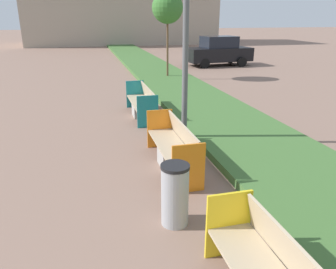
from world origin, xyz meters
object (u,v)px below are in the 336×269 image
parked_car_distant (219,51)px  bench_orange_frame (174,149)px  bench_teal_frame (142,105)px  litter_bin (175,195)px  sapling_tree_far (167,8)px

parked_car_distant → bench_orange_frame: bearing=-120.0°
bench_teal_frame → litter_bin: 5.91m
bench_orange_frame → sapling_tree_far: size_ratio=0.56×
bench_teal_frame → parked_car_distant: bearing=56.2°
sapling_tree_far → bench_orange_frame: bearing=-103.4°
parked_car_distant → sapling_tree_far: bearing=-142.1°
sapling_tree_far → parked_car_distant: 6.47m
bench_orange_frame → parked_car_distant: parked_car_distant is taller
bench_orange_frame → bench_teal_frame: 3.87m
bench_orange_frame → sapling_tree_far: bearing=76.6°
bench_orange_frame → litter_bin: (-0.53, -2.02, 0.12)m
parked_car_distant → bench_teal_frame: bearing=-127.9°
bench_teal_frame → litter_bin: size_ratio=2.40×
bench_orange_frame → parked_car_distant: (6.83, 14.07, 0.54)m
sapling_tree_far → parked_car_distant: sapling_tree_far is taller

